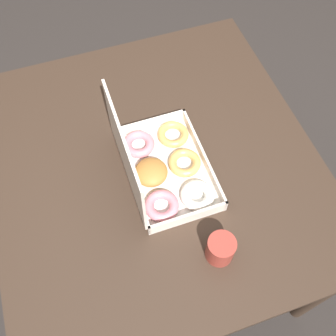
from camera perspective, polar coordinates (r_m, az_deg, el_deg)
The scene contains 4 objects.
ground_plane at distance 1.93m, azimuth -1.36°, elevation -10.49°, with size 8.00×8.00×0.00m, color #2D2826.
dining_table at distance 1.34m, azimuth -1.92°, elevation -1.04°, with size 1.11×1.04×0.73m.
donut_box at distance 1.20m, azimuth -1.24°, elevation 0.17°, with size 0.37×0.25×0.28m.
coffee_mug at distance 1.10m, azimuth 7.64°, elevation -11.53°, with size 0.08×0.08×0.09m.
Camera 1 is at (-0.64, 0.17, 1.81)m, focal length 42.00 mm.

